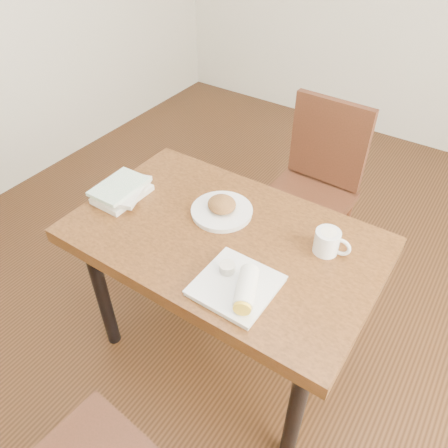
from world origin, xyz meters
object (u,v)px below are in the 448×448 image
Objects in this scene: book_stack at (122,191)px; plate_scone at (222,209)px; table at (224,251)px; coffee_mug at (328,242)px; chair_far at (314,182)px; plate_burrito at (239,286)px.

plate_scone is at bearing 18.73° from book_stack.
coffee_mug is at bearing 19.74° from table.
coffee_mug is at bearing -63.94° from chair_far.
chair_far is 3.90× the size of plate_scone.
chair_far is 0.76m from coffee_mug.
coffee_mug is 0.85m from book_stack.
coffee_mug is at bearing 4.22° from plate_scone.
plate_burrito reaches higher than table.
chair_far reaches higher than plate_burrito.
plate_scone is at bearing 127.89° from table.
plate_scone reaches higher than table.
table is at bearing 133.66° from plate_burrito.
chair_far is at bearing 116.06° from coffee_mug.
plate_burrito is (-0.16, -0.33, -0.02)m from coffee_mug.
coffee_mug reaches higher than plate_scone.
coffee_mug is 0.53× the size of plate_burrito.
coffee_mug reaches higher than plate_burrito.
table is 8.64× the size of coffee_mug.
plate_scone is (-0.07, 0.10, 0.12)m from table.
plate_scone is 0.43m from coffee_mug.
book_stack is at bearing -168.59° from coffee_mug.
table is 0.79m from chair_far.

